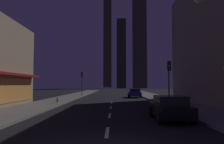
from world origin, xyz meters
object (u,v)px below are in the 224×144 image
object	(u,v)px
street_lamp_right	(216,25)
fire_hydrant_far_left	(58,100)
traffic_light_near_right	(169,73)
car_parked_far	(134,93)
car_parked_near	(170,108)
traffic_light_far_left	(82,78)

from	to	relation	value
street_lamp_right	fire_hydrant_far_left	bearing A→B (deg)	130.27
traffic_light_near_right	car_parked_far	bearing A→B (deg)	97.28
car_parked_near	fire_hydrant_far_left	size ratio (longest dim) A/B	6.48
car_parked_near	traffic_light_far_left	distance (m)	28.02
traffic_light_far_left	traffic_light_near_right	bearing A→B (deg)	-59.62
car_parked_near	fire_hydrant_far_left	xyz separation A→B (m)	(-9.50, 11.04, -0.29)
car_parked_near	traffic_light_near_right	size ratio (longest dim) A/B	1.01
fire_hydrant_far_left	street_lamp_right	bearing A→B (deg)	-49.73
traffic_light_near_right	traffic_light_far_left	xyz separation A→B (m)	(-11.00, 18.77, 0.00)
car_parked_far	fire_hydrant_far_left	distance (m)	14.88
car_parked_near	car_parked_far	distance (m)	22.49
street_lamp_right	car_parked_near	bearing A→B (deg)	128.05
car_parked_near	traffic_light_far_left	bearing A→B (deg)	109.03
traffic_light_far_left	street_lamp_right	xyz separation A→B (m)	(10.88, -28.66, 1.87)
car_parked_near	fire_hydrant_far_left	world-z (taller)	car_parked_near
car_parked_near	street_lamp_right	world-z (taller)	street_lamp_right
fire_hydrant_far_left	traffic_light_far_left	distance (m)	15.60
traffic_light_far_left	car_parked_near	bearing A→B (deg)	-70.97
fire_hydrant_far_left	street_lamp_right	world-z (taller)	street_lamp_right
traffic_light_far_left	car_parked_far	bearing A→B (deg)	-23.18
street_lamp_right	traffic_light_far_left	bearing A→B (deg)	110.78
fire_hydrant_far_left	traffic_light_near_right	world-z (taller)	traffic_light_near_right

